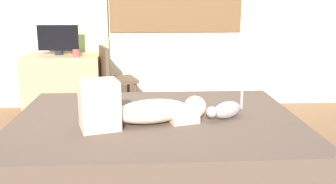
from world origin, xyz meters
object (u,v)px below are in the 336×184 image
object	(u,v)px
cat	(225,110)
chair_by_desk	(113,76)
tv_monitor	(58,39)
cup	(76,53)
person_lying	(139,109)
desk	(64,85)
bed	(157,149)

from	to	relation	value
cat	chair_by_desk	xyz separation A→B (m)	(-0.98, 1.68, -0.07)
tv_monitor	cup	world-z (taller)	tv_monitor
cat	cup	distance (m)	2.20
person_lying	desk	xyz separation A→B (m)	(-0.94, 1.96, -0.26)
desk	chair_by_desk	bearing A→B (deg)	-17.93
tv_monitor	cup	xyz separation A→B (m)	(0.23, -0.18, -0.14)
person_lying	cat	xyz separation A→B (m)	(0.65, 0.09, -0.05)
tv_monitor	cup	bearing A→B (deg)	-37.52
bed	cup	distance (m)	1.93
bed	cat	distance (m)	0.61
bed	tv_monitor	size ratio (longest dim) A/B	4.62
cat	chair_by_desk	bearing A→B (deg)	120.21
tv_monitor	bed	bearing A→B (deg)	-58.78
person_lying	tv_monitor	distance (m)	2.21
cup	chair_by_desk	size ratio (longest dim) A/B	0.09
cat	chair_by_desk	world-z (taller)	chair_by_desk
desk	bed	bearing A→B (deg)	-59.62
person_lying	chair_by_desk	size ratio (longest dim) A/B	1.09
desk	cat	bearing A→B (deg)	-49.77
person_lying	cat	bearing A→B (deg)	7.85
bed	chair_by_desk	size ratio (longest dim) A/B	2.58
bed	desk	xyz separation A→B (m)	(-1.07, 1.82, 0.12)
bed	chair_by_desk	distance (m)	1.71
cat	tv_monitor	bearing A→B (deg)	130.87
person_lying	cup	xyz separation A→B (m)	(-0.74, 1.78, 0.15)
bed	chair_by_desk	bearing A→B (deg)	105.76
chair_by_desk	cat	bearing A→B (deg)	-59.79
person_lying	cat	distance (m)	0.65
cat	tv_monitor	size ratio (longest dim) A/B	0.66
person_lying	desk	world-z (taller)	person_lying
cup	cat	bearing A→B (deg)	-50.67
cup	bed	bearing A→B (deg)	-62.06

